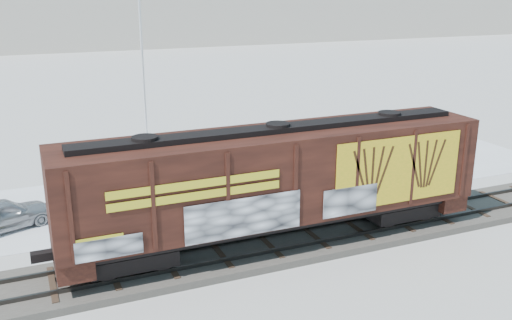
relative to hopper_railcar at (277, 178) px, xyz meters
name	(u,v)px	position (x,y,z in m)	size (l,w,h in m)	color
ground	(268,251)	(-0.36, 0.01, -2.96)	(500.00, 500.00, 0.00)	white
rail_track	(268,247)	(-0.36, 0.01, -2.81)	(50.00, 3.40, 0.43)	#59544C
parking_strip	(207,190)	(-0.36, 7.51, -2.94)	(40.00, 8.00, 0.03)	white
hopper_railcar	(277,178)	(0.00, 0.00, 0.00)	(16.49, 3.06, 4.56)	black
flagpole	(146,86)	(-1.83, 13.91, 1.48)	(2.30, 0.90, 11.92)	silver
car_silver	(3,215)	(-9.85, 6.20, -2.25)	(1.60, 3.97, 1.35)	#9EA0A5
car_white	(198,172)	(-0.64, 8.07, -2.13)	(1.69, 4.85, 1.60)	silver
car_dark	(329,164)	(6.27, 6.79, -2.17)	(2.11, 5.19, 1.50)	black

